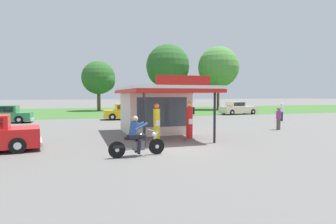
% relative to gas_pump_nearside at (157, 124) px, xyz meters
% --- Properties ---
extents(ground_plane, '(300.00, 300.00, 0.00)m').
position_rel_gas_pump_nearside_xyz_m(ground_plane, '(0.21, -1.80, -0.90)').
color(ground_plane, slate).
extents(grass_verge_strip, '(120.00, 24.00, 0.01)m').
position_rel_gas_pump_nearside_xyz_m(grass_verge_strip, '(0.21, 28.20, -0.89)').
color(grass_verge_strip, '#3D6B2D').
rests_on(grass_verge_strip, ground).
extents(service_station_kiosk, '(4.47, 7.48, 3.29)m').
position_rel_gas_pump_nearside_xyz_m(service_station_kiosk, '(0.89, 3.45, 0.75)').
color(service_station_kiosk, silver).
rests_on(service_station_kiosk, ground).
extents(gas_pump_nearside, '(0.44, 0.44, 1.97)m').
position_rel_gas_pump_nearside_xyz_m(gas_pump_nearside, '(0.00, 0.00, 0.00)').
color(gas_pump_nearside, slate).
rests_on(gas_pump_nearside, ground).
extents(gas_pump_offside, '(0.44, 0.44, 2.04)m').
position_rel_gas_pump_nearside_xyz_m(gas_pump_offside, '(1.78, 0.00, 0.03)').
color(gas_pump_offside, slate).
rests_on(gas_pump_offside, ground).
extents(motorcycle_with_rider, '(2.27, 0.71, 1.58)m').
position_rel_gas_pump_nearside_xyz_m(motorcycle_with_rider, '(-1.65, -3.00, -0.24)').
color(motorcycle_with_rider, black).
rests_on(motorcycle_with_rider, ground).
extents(parked_car_back_row_far_right, '(4.98, 2.21, 1.51)m').
position_rel_gas_pump_nearside_xyz_m(parked_car_back_row_far_right, '(0.91, 13.99, -0.20)').
color(parked_car_back_row_far_right, gold).
rests_on(parked_car_back_row_far_right, ground).
extents(parked_car_back_row_centre_right, '(4.99, 2.30, 1.57)m').
position_rel_gas_pump_nearside_xyz_m(parked_car_back_row_centre_right, '(15.10, 17.13, -0.19)').
color(parked_car_back_row_centre_right, beige).
rests_on(parked_car_back_row_centre_right, ground).
extents(parked_car_back_row_right, '(5.00, 2.28, 1.58)m').
position_rel_gas_pump_nearside_xyz_m(parked_car_back_row_right, '(6.64, 16.95, -0.18)').
color(parked_car_back_row_right, black).
rests_on(parked_car_back_row_right, ground).
extents(bystander_chatting_near_pumps, '(0.34, 0.34, 1.49)m').
position_rel_gas_pump_nearside_xyz_m(bystander_chatting_near_pumps, '(9.39, 2.50, -0.11)').
color(bystander_chatting_near_pumps, brown).
rests_on(bystander_chatting_near_pumps, ground).
extents(bystander_leaning_by_kiosk, '(0.34, 0.34, 1.66)m').
position_rel_gas_pump_nearside_xyz_m(bystander_leaning_by_kiosk, '(14.11, 7.97, -0.03)').
color(bystander_leaning_by_kiosk, black).
rests_on(bystander_leaning_by_kiosk, ground).
extents(tree_oak_right, '(7.10, 7.10, 10.69)m').
position_rel_gas_pump_nearside_xyz_m(tree_oak_right, '(10.25, 31.13, 6.04)').
color(tree_oak_right, brown).
rests_on(tree_oak_right, ground).
extents(tree_oak_far_left, '(5.02, 5.02, 7.53)m').
position_rel_gas_pump_nearside_xyz_m(tree_oak_far_left, '(-0.50, 30.50, 3.99)').
color(tree_oak_far_left, brown).
rests_on(tree_oak_far_left, ground).
extents(tree_oak_centre, '(6.66, 6.66, 10.28)m').
position_rel_gas_pump_nearside_xyz_m(tree_oak_centre, '(18.34, 28.61, 5.87)').
color(tree_oak_centre, brown).
rests_on(tree_oak_centre, ground).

